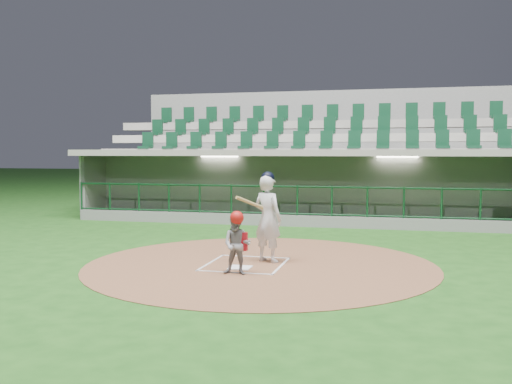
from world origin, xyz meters
TOP-DOWN VIEW (x-y plane):
  - ground at (0.00, 0.00)m, footprint 120.00×120.00m
  - dirt_circle at (0.30, -0.20)m, footprint 7.20×7.20m
  - home_plate at (0.00, -0.70)m, footprint 0.43×0.43m
  - batter_box_chalk at (0.00, -0.30)m, footprint 1.55×1.80m
  - dugout_structure at (0.23, 7.83)m, footprint 16.40×3.70m
  - seating_deck at (0.00, 10.91)m, footprint 17.00×6.72m
  - batter at (0.38, 0.09)m, footprint 0.93×0.98m
  - catcher at (0.10, -1.27)m, footprint 0.56×0.44m

SIDE VIEW (x-z plane):
  - ground at x=0.00m, z-range 0.00..0.00m
  - dirt_circle at x=0.30m, z-range 0.00..0.01m
  - batter_box_chalk at x=0.00m, z-range 0.01..0.02m
  - home_plate at x=0.00m, z-range 0.01..0.03m
  - catcher at x=0.10m, z-range 0.00..1.21m
  - dugout_structure at x=0.23m, z-range -0.54..2.46m
  - batter at x=0.38m, z-range 0.01..1.91m
  - seating_deck at x=0.00m, z-range -1.15..4.00m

